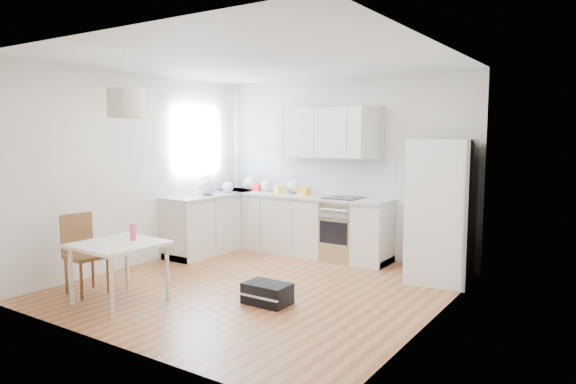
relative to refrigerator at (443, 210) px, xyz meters
The scene contains 29 objects.
floor 2.49m from the refrigerator, 138.18° to the right, with size 4.20×4.20×0.00m, color brown.
ceiling 2.94m from the refrigerator, 138.18° to the right, with size 4.20×4.20×0.00m, color white.
wall_back 1.87m from the refrigerator, 162.39° to the left, with size 4.20×4.20×0.00m, color beige.
wall_left 4.16m from the refrigerator, 157.98° to the right, with size 4.20×4.20×0.00m, color beige.
wall_right 1.66m from the refrigerator, 76.66° to the right, with size 4.20×4.20×0.00m, color beige.
window_glassblock 3.94m from the refrigerator, behind, with size 0.02×1.00×1.00m, color #BFE0F9.
cabinets_back 2.39m from the refrigerator, behind, with size 3.00×0.60×0.88m, color beige.
cabinets_left 3.58m from the refrigerator, behind, with size 0.60×1.80×0.88m, color beige.
counter_back 2.35m from the refrigerator, behind, with size 3.02×0.64×0.04m, color #A5A8AA.
counter_left 3.55m from the refrigerator, behind, with size 0.64×1.82×0.04m, color #A5A8AA.
backsplash_back 2.42m from the refrigerator, 166.87° to the left, with size 3.00×0.01×0.58m, color white.
backsplash_left 3.86m from the refrigerator, behind, with size 0.01×1.80×0.58m, color white.
upper_cabinets 2.16m from the refrigerator, 168.29° to the left, with size 1.70×0.32×0.75m, color beige.
range_oven 1.62m from the refrigerator, behind, with size 0.50×0.61×0.88m, color #B8BBBD, non-canonical shape.
sink 3.55m from the refrigerator, behind, with size 0.50×0.80×0.16m, color #B8BBBD, non-canonical shape.
refrigerator is the anchor object (origin of this frame).
dining_table 3.92m from the refrigerator, 133.06° to the right, with size 0.89×0.89×0.67m.
dining_chair 4.35m from the refrigerator, 138.64° to the right, with size 0.39×0.39×0.93m, color #503018, non-canonical shape.
drink_bottle 3.76m from the refrigerator, 134.35° to the right, with size 0.07×0.07×0.23m, color #E13E78.
gym_bag 2.50m from the refrigerator, 122.91° to the right, with size 0.50×0.33×0.23m, color black.
pendant_lamp 4.00m from the refrigerator, 134.39° to the right, with size 0.39×0.39×0.31m, color beige.
grocery_bag_a 3.32m from the refrigerator, behind, with size 0.26×0.22×0.23m, color silver.
grocery_bag_b 2.97m from the refrigerator, behind, with size 0.22×0.19×0.20m, color silver.
grocery_bag_c 2.50m from the refrigerator, behind, with size 0.24×0.21×0.22m, color silver.
grocery_bag_d 3.45m from the refrigerator, behind, with size 0.19×0.16×0.17m, color silver.
grocery_bag_e 3.54m from the refrigerator, behind, with size 0.29×0.24×0.26m, color silver.
snack_orange 2.23m from the refrigerator, behind, with size 0.17×0.11×0.12m, color orange.
snack_yellow 2.66m from the refrigerator, behind, with size 0.17×0.11×0.12m, color yellow.
snack_red 3.21m from the refrigerator, behind, with size 0.17×0.11×0.12m, color red.
Camera 1 is at (3.64, -4.86, 1.84)m, focal length 32.00 mm.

